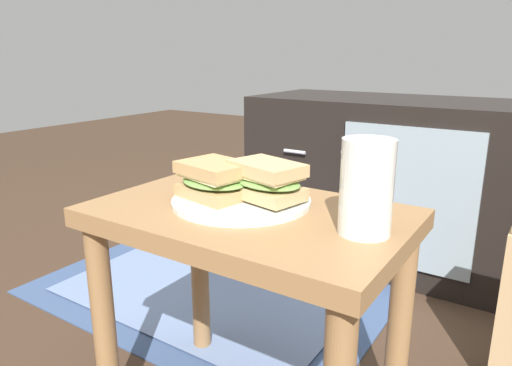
{
  "coord_description": "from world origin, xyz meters",
  "views": [
    {
      "loc": [
        0.45,
        -0.65,
        0.73
      ],
      "look_at": [
        0.02,
        0.0,
        0.51
      ],
      "focal_mm": 32.78,
      "sensor_mm": 36.0,
      "label": 1
    }
  ],
  "objects_px": {
    "tv_cabinet": "(390,181)",
    "beer_glass": "(367,189)",
    "plate": "(241,201)",
    "sandwich_front": "(216,179)",
    "sandwich_back": "(267,180)"
  },
  "relations": [
    {
      "from": "tv_cabinet",
      "to": "beer_glass",
      "type": "xyz_separation_m",
      "value": [
        0.25,
        -0.94,
        0.24
      ]
    },
    {
      "from": "tv_cabinet",
      "to": "plate",
      "type": "distance_m",
      "value": 0.95
    },
    {
      "from": "tv_cabinet",
      "to": "sandwich_front",
      "type": "bearing_deg",
      "value": -92.44
    },
    {
      "from": "sandwich_front",
      "to": "tv_cabinet",
      "type": "bearing_deg",
      "value": 87.56
    },
    {
      "from": "plate",
      "to": "beer_glass",
      "type": "height_order",
      "value": "beer_glass"
    },
    {
      "from": "plate",
      "to": "beer_glass",
      "type": "bearing_deg",
      "value": -3.29
    },
    {
      "from": "tv_cabinet",
      "to": "sandwich_back",
      "type": "bearing_deg",
      "value": -86.74
    },
    {
      "from": "sandwich_back",
      "to": "beer_glass",
      "type": "distance_m",
      "value": 0.2
    },
    {
      "from": "tv_cabinet",
      "to": "sandwich_front",
      "type": "relative_size",
      "value": 6.26
    },
    {
      "from": "sandwich_back",
      "to": "sandwich_front",
      "type": "bearing_deg",
      "value": -162.71
    },
    {
      "from": "plate",
      "to": "sandwich_front",
      "type": "distance_m",
      "value": 0.06
    },
    {
      "from": "plate",
      "to": "sandwich_back",
      "type": "relative_size",
      "value": 1.65
    },
    {
      "from": "tv_cabinet",
      "to": "beer_glass",
      "type": "bearing_deg",
      "value": -75.2
    },
    {
      "from": "plate",
      "to": "sandwich_back",
      "type": "bearing_deg",
      "value": 17.29
    },
    {
      "from": "sandwich_back",
      "to": "plate",
      "type": "bearing_deg",
      "value": -162.71
    }
  ]
}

